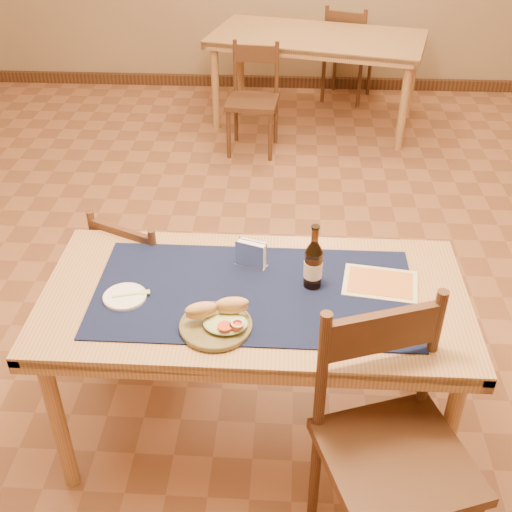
# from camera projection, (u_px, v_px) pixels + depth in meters

# --- Properties ---
(room) EXTENTS (6.04, 7.04, 2.84)m
(room) POSITION_uv_depth(u_px,v_px,m) (266.00, 54.00, 2.69)
(room) COLOR #956141
(room) RESTS_ON ground
(main_table) EXTENTS (1.60, 0.80, 0.75)m
(main_table) POSITION_uv_depth(u_px,v_px,m) (255.00, 310.00, 2.45)
(main_table) COLOR #B27E54
(main_table) RESTS_ON ground
(placemat) EXTENTS (1.20, 0.60, 0.01)m
(placemat) POSITION_uv_depth(u_px,v_px,m) (254.00, 292.00, 2.40)
(placemat) COLOR #0E1234
(placemat) RESTS_ON main_table
(baseboard) EXTENTS (6.00, 7.00, 0.10)m
(baseboard) POSITION_uv_depth(u_px,v_px,m) (263.00, 304.00, 3.46)
(baseboard) COLOR #4F2E1C
(baseboard) RESTS_ON ground
(back_table) EXTENTS (1.85, 1.22, 0.75)m
(back_table) POSITION_uv_depth(u_px,v_px,m) (317.00, 45.00, 5.23)
(back_table) COLOR #B27E54
(back_table) RESTS_ON ground
(chair_main_far) EXTENTS (0.50, 0.50, 0.82)m
(chair_main_far) POSITION_uv_depth(u_px,v_px,m) (147.00, 279.00, 3.02)
(chair_main_far) COLOR #4F2E1C
(chair_main_far) RESTS_ON ground
(chair_main_near) EXTENTS (0.58, 0.58, 0.99)m
(chair_main_near) POSITION_uv_depth(u_px,v_px,m) (391.00, 444.00, 2.12)
(chair_main_near) COLOR #4F2E1C
(chair_main_near) RESTS_ON ground
(chair_back_near) EXTENTS (0.41, 0.41, 0.82)m
(chair_back_near) POSITION_uv_depth(u_px,v_px,m) (253.00, 97.00, 4.94)
(chair_back_near) COLOR #4F2E1C
(chair_back_near) RESTS_ON ground
(chair_back_far) EXTENTS (0.51, 0.51, 0.87)m
(chair_back_far) POSITION_uv_depth(u_px,v_px,m) (347.00, 52.00, 5.80)
(chair_back_far) COLOR #4F2E1C
(chair_back_far) RESTS_ON ground
(sandwich_plate) EXTENTS (0.26, 0.26, 0.10)m
(sandwich_plate) POSITION_uv_depth(u_px,v_px,m) (218.00, 321.00, 2.22)
(sandwich_plate) COLOR brown
(sandwich_plate) RESTS_ON placemat
(side_plate) EXTENTS (0.16, 0.16, 0.01)m
(side_plate) POSITION_uv_depth(u_px,v_px,m) (125.00, 296.00, 2.37)
(side_plate) COLOR white
(side_plate) RESTS_ON placemat
(fork) EXTENTS (0.14, 0.05, 0.00)m
(fork) POSITION_uv_depth(u_px,v_px,m) (134.00, 294.00, 2.37)
(fork) COLOR #A0E07B
(fork) RESTS_ON side_plate
(beer_bottle) EXTENTS (0.07, 0.07, 0.26)m
(beer_bottle) POSITION_uv_depth(u_px,v_px,m) (313.00, 264.00, 2.38)
(beer_bottle) COLOR #3F230B
(beer_bottle) RESTS_ON placemat
(napkin_holder) EXTENTS (0.13, 0.08, 0.11)m
(napkin_holder) POSITION_uv_depth(u_px,v_px,m) (251.00, 255.00, 2.51)
(napkin_holder) COLOR silver
(napkin_holder) RESTS_ON placemat
(menu_card) EXTENTS (0.31, 0.24, 0.01)m
(menu_card) POSITION_uv_depth(u_px,v_px,m) (380.00, 283.00, 2.44)
(menu_card) COLOR beige
(menu_card) RESTS_ON placemat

